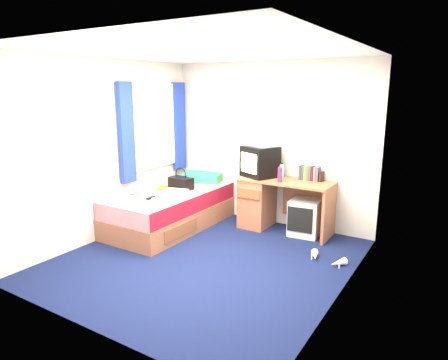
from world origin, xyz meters
The scene contains 20 objects.
ground centered at (0.00, 0.00, 0.00)m, with size 3.40×3.40×0.00m, color #0C1438.
room_shell centered at (0.00, 0.00, 1.45)m, with size 3.40×3.40×3.40m.
bed centered at (-1.10, 0.70, 0.27)m, with size 1.01×2.00×0.54m.
pillow centered at (-1.09, 1.50, 0.61)m, with size 0.61×0.39×0.13m, color teal.
desk centered at (0.13, 1.44, 0.41)m, with size 1.30×0.55×0.75m.
storage_cube centered at (0.70, 1.43, 0.25)m, with size 0.40×0.40×0.51m, color white.
crt_tv centered at (-0.02, 1.44, 0.97)m, with size 0.57×0.55×0.44m.
vcr centered at (-0.02, 1.44, 1.23)m, with size 0.38×0.27×0.07m, color #BABABC.
book_row centered at (0.68, 1.60, 0.85)m, with size 0.27×0.13×0.20m.
picture_frame centered at (0.85, 1.60, 0.82)m, with size 0.02×0.12×0.14m, color black.
pink_water_bottle centered at (0.37, 1.27, 0.85)m, with size 0.06×0.06×0.19m, color #D71E50.
aerosol_can centered at (0.29, 1.53, 0.85)m, with size 0.06×0.06×0.20m, color white.
handbag centered at (-1.06, 0.90, 0.64)m, with size 0.37×0.24×0.33m.
towel centered at (-0.82, 0.45, 0.59)m, with size 0.32×0.27×0.11m, color silver.
magazine centered at (-1.27, 0.79, 0.55)m, with size 0.21×0.28×0.01m, color gold.
water_bottle centered at (-1.37, 0.31, 0.58)m, with size 0.07×0.07×0.20m, color silver.
colour_swatch_fan centered at (-1.04, 0.26, 0.55)m, with size 0.22×0.06×0.01m, color yellow.
remote_control centered at (-1.08, 0.26, 0.55)m, with size 0.05×0.16×0.02m, color black.
window_assembly centered at (-1.55, 0.90, 1.42)m, with size 0.11×1.42×1.40m.
white_heels centered at (1.25, 0.69, 0.04)m, with size 0.47×0.30×0.09m.
Camera 1 is at (2.54, -3.67, 2.00)m, focal length 32.00 mm.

